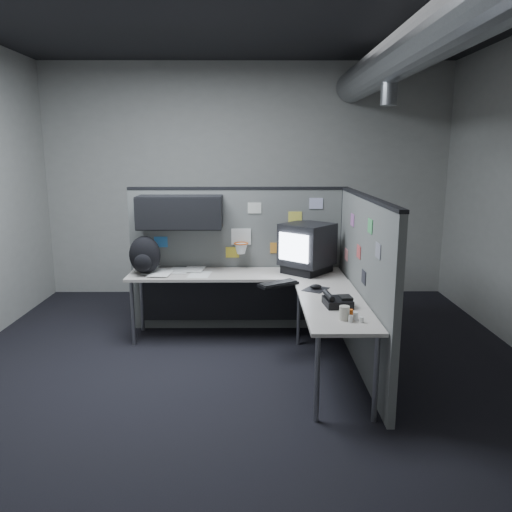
{
  "coord_description": "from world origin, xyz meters",
  "views": [
    {
      "loc": [
        0.08,
        -4.23,
        2.02
      ],
      "look_at": [
        0.11,
        0.35,
        1.05
      ],
      "focal_mm": 35.0,
      "sensor_mm": 36.0,
      "label": 1
    }
  ],
  "objects_px": {
    "desk": "(259,291)",
    "monitor": "(307,247)",
    "phone": "(337,301)",
    "keyboard": "(278,284)",
    "backpack": "(145,256)"
  },
  "relations": [
    {
      "from": "desk",
      "to": "monitor",
      "type": "height_order",
      "value": "monitor"
    },
    {
      "from": "desk",
      "to": "phone",
      "type": "height_order",
      "value": "phone"
    },
    {
      "from": "desk",
      "to": "monitor",
      "type": "relative_size",
      "value": 3.52
    },
    {
      "from": "keyboard",
      "to": "phone",
      "type": "bearing_deg",
      "value": -42.89
    },
    {
      "from": "desk",
      "to": "monitor",
      "type": "xyz_separation_m",
      "value": [
        0.52,
        0.31,
        0.39
      ]
    },
    {
      "from": "keyboard",
      "to": "monitor",
      "type": "bearing_deg",
      "value": 69.87
    },
    {
      "from": "monitor",
      "to": "desk",
      "type": "bearing_deg",
      "value": -153.42
    },
    {
      "from": "monitor",
      "to": "keyboard",
      "type": "xyz_separation_m",
      "value": [
        -0.33,
        -0.54,
        -0.26
      ]
    },
    {
      "from": "desk",
      "to": "backpack",
      "type": "xyz_separation_m",
      "value": [
        -1.21,
        0.25,
        0.32
      ]
    },
    {
      "from": "phone",
      "to": "backpack",
      "type": "xyz_separation_m",
      "value": [
        -1.86,
        1.14,
        0.16
      ]
    },
    {
      "from": "keyboard",
      "to": "phone",
      "type": "xyz_separation_m",
      "value": [
        0.47,
        -0.65,
        0.03
      ]
    },
    {
      "from": "keyboard",
      "to": "backpack",
      "type": "bearing_deg",
      "value": 172.54
    },
    {
      "from": "monitor",
      "to": "phone",
      "type": "height_order",
      "value": "monitor"
    },
    {
      "from": "monitor",
      "to": "backpack",
      "type": "distance_m",
      "value": 1.73
    },
    {
      "from": "phone",
      "to": "keyboard",
      "type": "bearing_deg",
      "value": 129.22
    }
  ]
}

